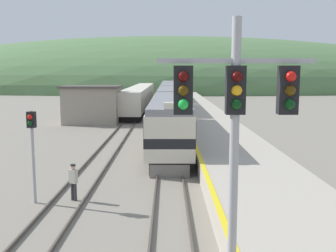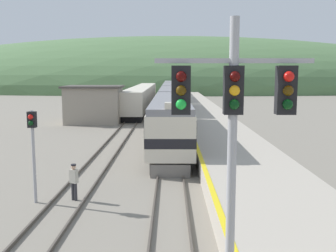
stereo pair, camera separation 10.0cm
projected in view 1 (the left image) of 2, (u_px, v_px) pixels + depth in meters
track_main at (170, 104)px, 73.84m from camera, size 1.52×180.00×0.16m
track_siding at (145, 104)px, 73.85m from camera, size 1.52×180.00×0.16m
platform at (201, 112)px, 53.95m from camera, size 5.25×140.00×1.07m
distant_hills at (169, 88)px, 146.89m from camera, size 221.63×99.73×37.41m
station_shed at (93, 104)px, 45.68m from camera, size 6.65×5.29×4.36m
express_train_lead_car at (170, 120)px, 31.21m from camera, size 2.93×19.80×4.22m
carriage_second at (170, 101)px, 51.56m from camera, size 2.92×19.04×3.86m
carriage_third at (170, 93)px, 71.30m from camera, size 2.92×19.04×3.86m
carriage_fourth at (169, 89)px, 91.04m from camera, size 2.92×19.04×3.86m
siding_train at (141, 97)px, 64.58m from camera, size 2.90×39.73×3.61m
signal_mast_main at (236, 124)px, 8.31m from camera, size 3.30×0.42×7.01m
signal_post_siding at (33, 138)px, 17.41m from camera, size 0.36×0.42×4.21m
track_worker at (75, 180)px, 18.05m from camera, size 0.42×0.36×1.71m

